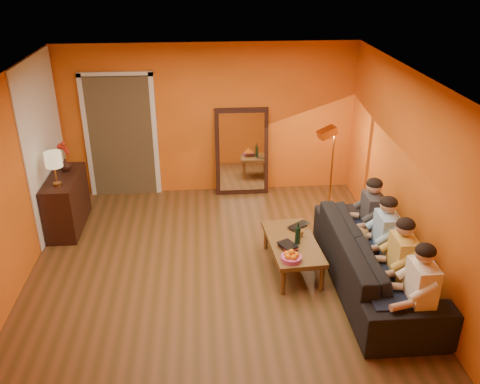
{
  "coord_description": "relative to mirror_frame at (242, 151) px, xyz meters",
  "views": [
    {
      "loc": [
        -0.13,
        -5.6,
        3.93
      ],
      "look_at": [
        0.35,
        0.5,
        1.0
      ],
      "focal_mm": 38.0,
      "sensor_mm": 36.0,
      "label": 1
    }
  ],
  "objects": [
    {
      "name": "person_far_left",
      "position": [
        1.58,
        -3.98,
        -0.15
      ],
      "size": [
        0.7,
        0.44,
        1.22
      ],
      "primitive_type": null,
      "color": "white",
      "rests_on": "sofa"
    },
    {
      "name": "doorway_recess",
      "position": [
        -2.05,
        0.2,
        0.29
      ],
      "size": [
        1.06,
        0.3,
        2.1
      ],
      "primitive_type": "cube",
      "color": "#3F2D19",
      "rests_on": "floor"
    },
    {
      "name": "book_mid",
      "position": [
        0.31,
        -2.69,
        -0.31
      ],
      "size": [
        0.21,
        0.26,
        0.02
      ],
      "primitive_type": "imported",
      "rotation": [
        0.0,
        0.0,
        0.19
      ],
      "color": "#AA2013",
      "rests_on": "book_lower"
    },
    {
      "name": "flowers",
      "position": [
        -2.79,
        -0.83,
        0.45
      ],
      "size": [
        0.17,
        0.17,
        0.48
      ],
      "primitive_type": null,
      "color": "#AA2013",
      "rests_on": "vase"
    },
    {
      "name": "coffee_table",
      "position": [
        0.48,
        -2.5,
        -0.55
      ],
      "size": [
        0.71,
        1.26,
        0.42
      ],
      "primitive_type": null,
      "rotation": [
        0.0,
        0.0,
        0.07
      ],
      "color": "brown",
      "rests_on": "floor"
    },
    {
      "name": "laptop",
      "position": [
        0.66,
        -2.15,
        -0.33
      ],
      "size": [
        0.41,
        0.38,
        0.03
      ],
      "primitive_type": "imported",
      "rotation": [
        0.0,
        0.0,
        0.64
      ],
      "color": "black",
      "rests_on": "coffee_table"
    },
    {
      "name": "book_upper",
      "position": [
        0.3,
        -2.71,
        -0.29
      ],
      "size": [
        0.28,
        0.31,
        0.02
      ],
      "primitive_type": "imported",
      "rotation": [
        0.0,
        0.0,
        0.48
      ],
      "color": "black",
      "rests_on": "book_mid"
    },
    {
      "name": "wine_bottle",
      "position": [
        0.53,
        -2.55,
        -0.18
      ],
      "size": [
        0.07,
        0.07,
        0.31
      ],
      "primitive_type": "cylinder",
      "color": "black",
      "rests_on": "coffee_table"
    },
    {
      "name": "sideboard",
      "position": [
        -2.79,
        -1.08,
        -0.34
      ],
      "size": [
        0.44,
        1.18,
        0.85
      ],
      "primitive_type": "cube",
      "color": "black",
      "rests_on": "floor"
    },
    {
      "name": "vase",
      "position": [
        -2.79,
        -0.83,
        0.19
      ],
      "size": [
        0.18,
        0.18,
        0.19
      ],
      "primitive_type": "imported",
      "color": "black",
      "rests_on": "sideboard"
    },
    {
      "name": "mirror_glass",
      "position": [
        0.0,
        -0.04,
        0.0
      ],
      "size": [
        0.78,
        0.21,
        1.35
      ],
      "primitive_type": "cube",
      "rotation": [
        -0.14,
        0.0,
        0.0
      ],
      "color": "white",
      "rests_on": "mirror_frame"
    },
    {
      "name": "book_lower",
      "position": [
        0.3,
        -2.7,
        -0.33
      ],
      "size": [
        0.26,
        0.29,
        0.02
      ],
      "primitive_type": "imported",
      "rotation": [
        0.0,
        0.0,
        0.39
      ],
      "color": "black",
      "rests_on": "coffee_table"
    },
    {
      "name": "fruit_bowl",
      "position": [
        0.38,
        -2.95,
        -0.26
      ],
      "size": [
        0.26,
        0.26,
        0.16
      ],
      "primitive_type": null,
      "color": "#C24485",
      "rests_on": "coffee_table"
    },
    {
      "name": "person_far_right",
      "position": [
        1.58,
        -2.33,
        -0.15
      ],
      "size": [
        0.7,
        0.44,
        1.22
      ],
      "primitive_type": null,
      "color": "#323237",
      "rests_on": "sofa"
    },
    {
      "name": "floor_lamp",
      "position": [
        1.37,
        -0.91,
        -0.04
      ],
      "size": [
        0.35,
        0.3,
        1.44
      ],
      "primitive_type": null,
      "rotation": [
        0.0,
        0.0,
        0.23
      ],
      "color": "#C7843A",
      "rests_on": "floor"
    },
    {
      "name": "person_mid_right",
      "position": [
        1.58,
        -2.88,
        -0.15
      ],
      "size": [
        0.7,
        0.44,
        1.22
      ],
      "primitive_type": null,
      "color": "#96C1E8",
      "rests_on": "sofa"
    },
    {
      "name": "door_jamb_right",
      "position": [
        -1.48,
        0.08,
        0.29
      ],
      "size": [
        0.08,
        0.06,
        2.2
      ],
      "primitive_type": "cube",
      "color": "white",
      "rests_on": "wall_back"
    },
    {
      "name": "person_mid_left",
      "position": [
        1.58,
        -3.43,
        -0.15
      ],
      "size": [
        0.7,
        0.44,
        1.22
      ],
      "primitive_type": null,
      "color": "gold",
      "rests_on": "sofa"
    },
    {
      "name": "white_accent",
      "position": [
        -3.04,
        -0.88,
        0.54
      ],
      "size": [
        0.02,
        1.9,
        2.58
      ],
      "primitive_type": "cube",
      "color": "white",
      "rests_on": "wall_left"
    },
    {
      "name": "mirror_frame",
      "position": [
        0.0,
        0.0,
        0.0
      ],
      "size": [
        0.92,
        0.27,
        1.51
      ],
      "primitive_type": "cube",
      "rotation": [
        -0.14,
        0.0,
        0.0
      ],
      "color": "black",
      "rests_on": "floor"
    },
    {
      "name": "tumbler",
      "position": [
        0.6,
        -2.38,
        -0.29
      ],
      "size": [
        0.1,
        0.1,
        0.1
      ],
      "primitive_type": "imported",
      "rotation": [
        0.0,
        0.0,
        0.0
      ],
      "color": "#B27F3F",
      "rests_on": "coffee_table"
    },
    {
      "name": "room_shell",
      "position": [
        -0.55,
        -2.26,
        0.54
      ],
      "size": [
        5.0,
        5.5,
        2.6
      ],
      "color": "brown",
      "rests_on": "ground"
    },
    {
      "name": "door_jamb_left",
      "position": [
        -2.62,
        0.08,
        0.29
      ],
      "size": [
        0.08,
        0.06,
        2.2
      ],
      "primitive_type": "cube",
      "color": "white",
      "rests_on": "wall_back"
    },
    {
      "name": "table_lamp",
      "position": [
        -2.79,
        -1.38,
        0.34
      ],
      "size": [
        0.24,
        0.24,
        0.51
      ],
      "primitive_type": null,
      "color": "beige",
      "rests_on": "sideboard"
    },
    {
      "name": "door_header",
      "position": [
        -2.05,
        0.08,
        1.36
      ],
      "size": [
        1.22,
        0.06,
        0.08
      ],
      "primitive_type": "cube",
      "color": "white",
      "rests_on": "wall_back"
    },
    {
      "name": "dog",
      "position": [
        1.36,
        -2.81,
        -0.41
      ],
      "size": [
        0.57,
        0.7,
        0.71
      ],
      "primitive_type": null,
      "rotation": [
        0.0,
        0.0,
        -0.36
      ],
      "color": "#AB8A4D",
      "rests_on": "floor"
    },
    {
      "name": "sofa",
      "position": [
        1.45,
        -2.98,
        -0.38
      ],
      "size": [
        2.6,
        1.02,
        0.76
      ],
      "primitive_type": "imported",
      "rotation": [
        0.0,
        0.0,
        1.57
      ],
      "color": "black",
      "rests_on": "floor"
    }
  ]
}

